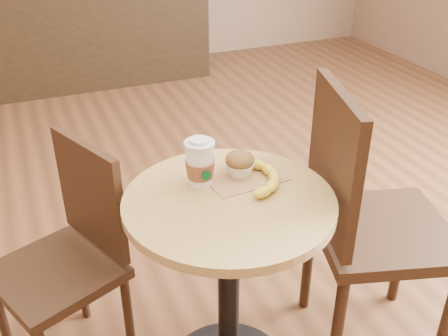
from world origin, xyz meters
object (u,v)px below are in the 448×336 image
chair_left (70,254)px  chair_right (365,219)px  coffee_cup (200,164)px  muffin (240,164)px  cafe_table (229,265)px  banana (260,175)px

chair_left → chair_right: bearing=48.3°
coffee_cup → muffin: coffee_cup is taller
cafe_table → coffee_cup: bearing=114.8°
cafe_table → chair_left: chair_left is taller
chair_left → muffin: bearing=47.5°
cafe_table → banana: banana is taller
chair_right → cafe_table: bearing=103.7°
chair_left → coffee_cup: (0.40, -0.19, 0.36)m
cafe_table → banana: (0.13, 0.06, 0.27)m
coffee_cup → banana: size_ratio=0.61×
cafe_table → muffin: bearing=53.2°
chair_left → cafe_table: bearing=33.7°
chair_right → coffee_cup: 0.61m
chair_right → muffin: chair_right is taller
banana → chair_right: bearing=-1.1°
chair_left → coffee_cup: coffee_cup is taller
cafe_table → muffin: size_ratio=8.16×
chair_left → coffee_cup: size_ratio=5.54×
chair_left → muffin: size_ratio=9.15×
coffee_cup → chair_left: bearing=150.7°
cafe_table → muffin: 0.32m
coffee_cup → muffin: (0.13, 0.00, -0.03)m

